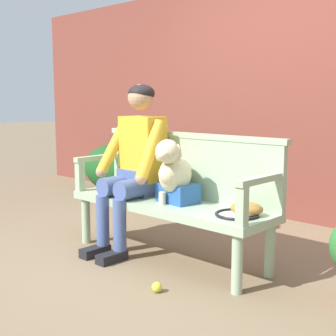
% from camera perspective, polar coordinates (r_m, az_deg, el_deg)
% --- Properties ---
extents(ground_plane, '(40.00, 40.00, 0.00)m').
position_cam_1_polar(ground_plane, '(3.66, 0.00, -10.78)').
color(ground_plane, '#7A664C').
extents(brick_garden_fence, '(8.00, 0.30, 2.42)m').
position_cam_1_polar(brick_garden_fence, '(4.94, 14.76, 8.18)').
color(brick_garden_fence, brown).
rests_on(brick_garden_fence, ground).
extents(hedge_bush_mid_left, '(1.14, 0.78, 0.63)m').
position_cam_1_polar(hedge_bush_mid_left, '(5.27, 2.41, -1.35)').
color(hedge_bush_mid_left, '#1E5B23').
rests_on(hedge_bush_mid_left, ground).
extents(hedge_bush_mid_right, '(1.06, 0.73, 0.63)m').
position_cam_1_polar(hedge_bush_mid_right, '(6.12, -6.03, -0.01)').
color(hedge_bush_mid_right, '#194C1E').
rests_on(hedge_bush_mid_right, ground).
extents(garden_bench, '(1.69, 0.50, 0.44)m').
position_cam_1_polar(garden_bench, '(3.55, 0.00, -4.93)').
color(garden_bench, '#9EB793').
rests_on(garden_bench, ground).
extents(bench_backrest, '(1.73, 0.06, 0.50)m').
position_cam_1_polar(bench_backrest, '(3.66, 2.36, 0.43)').
color(bench_backrest, '#9EB793').
rests_on(bench_backrest, garden_bench).
extents(bench_armrest_left_end, '(0.06, 0.50, 0.28)m').
position_cam_1_polar(bench_armrest_left_end, '(4.04, -9.20, 0.32)').
color(bench_armrest_left_end, '#9EB793').
rests_on(bench_armrest_left_end, garden_bench).
extents(bench_armrest_right_end, '(0.06, 0.50, 0.28)m').
position_cam_1_polar(bench_armrest_right_end, '(2.94, 10.29, -2.68)').
color(bench_armrest_right_end, '#9EB793').
rests_on(bench_armrest_right_end, garden_bench).
extents(person_seated, '(0.56, 0.65, 1.31)m').
position_cam_1_polar(person_seated, '(3.73, -3.96, 0.86)').
color(person_seated, black).
rests_on(person_seated, ground).
extents(dog_on_bench, '(0.34, 0.47, 0.48)m').
position_cam_1_polar(dog_on_bench, '(3.42, 0.65, -0.38)').
color(dog_on_bench, beige).
rests_on(dog_on_bench, garden_bench).
extents(tennis_racket, '(0.31, 0.57, 0.03)m').
position_cam_1_polar(tennis_racket, '(3.16, 8.58, -5.45)').
color(tennis_racket, black).
rests_on(tennis_racket, garden_bench).
extents(baseball_glove, '(0.25, 0.21, 0.09)m').
position_cam_1_polar(baseball_glove, '(3.15, 9.47, -4.86)').
color(baseball_glove, '#9E6B2D').
rests_on(baseball_glove, garden_bench).
extents(sports_bag, '(0.30, 0.23, 0.14)m').
position_cam_1_polar(sports_bag, '(3.49, 1.21, -3.03)').
color(sports_bag, '#2856A3').
rests_on(sports_bag, garden_bench).
extents(tennis_ball, '(0.07, 0.07, 0.07)m').
position_cam_1_polar(tennis_ball, '(3.05, -1.34, -14.17)').
color(tennis_ball, '#CCDB33').
rests_on(tennis_ball, ground).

